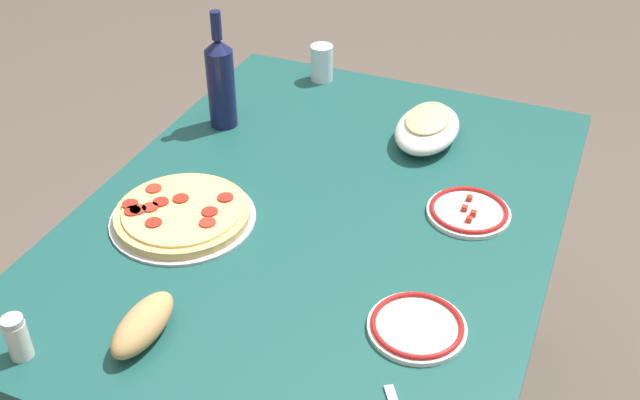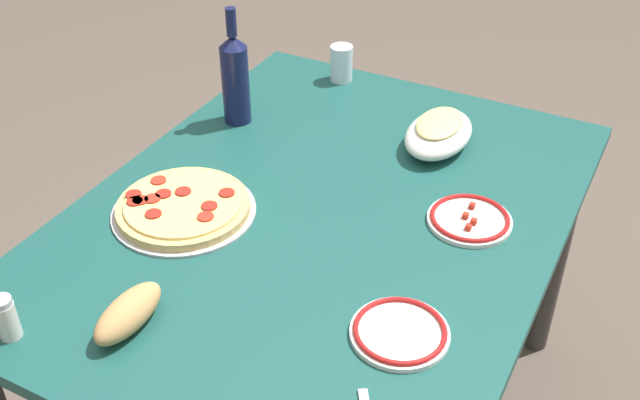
% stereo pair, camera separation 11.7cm
% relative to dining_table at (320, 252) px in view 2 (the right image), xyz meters
% --- Properties ---
extents(dining_table, '(1.32, 0.99, 0.76)m').
position_rel_dining_table_xyz_m(dining_table, '(0.00, 0.00, 0.00)').
color(dining_table, '#194C47').
rests_on(dining_table, ground).
extents(pepperoni_pizza, '(0.31, 0.31, 0.03)m').
position_rel_dining_table_xyz_m(pepperoni_pizza, '(-0.14, 0.26, 0.13)').
color(pepperoni_pizza, '#B7B7BC').
rests_on(pepperoni_pizza, dining_table).
extents(baked_pasta_dish, '(0.24, 0.15, 0.08)m').
position_rel_dining_table_xyz_m(baked_pasta_dish, '(0.37, -0.13, 0.16)').
color(baked_pasta_dish, white).
rests_on(baked_pasta_dish, dining_table).
extents(wine_bottle, '(0.07, 0.07, 0.30)m').
position_rel_dining_table_xyz_m(wine_bottle, '(0.25, 0.37, 0.24)').
color(wine_bottle, '#141942').
rests_on(wine_bottle, dining_table).
extents(water_glass, '(0.06, 0.06, 0.10)m').
position_rel_dining_table_xyz_m(water_glass, '(0.58, 0.24, 0.17)').
color(water_glass, silver).
rests_on(water_glass, dining_table).
extents(side_plate_near, '(0.18, 0.18, 0.02)m').
position_rel_dining_table_xyz_m(side_plate_near, '(-0.26, -0.30, 0.12)').
color(side_plate_near, white).
rests_on(side_plate_near, dining_table).
extents(side_plate_far, '(0.18, 0.18, 0.02)m').
position_rel_dining_table_xyz_m(side_plate_far, '(0.11, -0.30, 0.12)').
color(side_plate_far, white).
rests_on(side_plate_far, dining_table).
extents(bread_loaf, '(0.17, 0.07, 0.06)m').
position_rel_dining_table_xyz_m(bread_loaf, '(-0.47, 0.14, 0.15)').
color(bread_loaf, tan).
rests_on(bread_loaf, dining_table).
extents(spice_shaker, '(0.04, 0.04, 0.09)m').
position_rel_dining_table_xyz_m(spice_shaker, '(-0.58, 0.32, 0.16)').
color(spice_shaker, silver).
rests_on(spice_shaker, dining_table).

